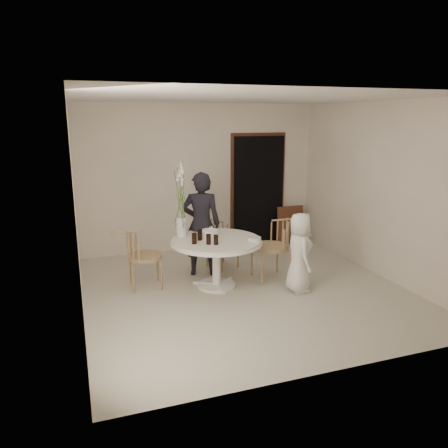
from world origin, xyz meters
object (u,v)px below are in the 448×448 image
object	(u,v)px
boy	(299,252)
flower_vase	(181,207)
chair_left	(136,251)
girl	(201,224)
table	(216,247)
chair_far	(218,236)
chair_right	(279,240)
birthday_cake	(210,234)

from	to	relation	value
boy	flower_vase	size ratio (longest dim) A/B	1.02
chair_left	girl	size ratio (longest dim) A/B	0.53
table	chair_far	distance (m)	0.94
chair_right	flower_vase	xyz separation A→B (m)	(-1.45, 0.30, 0.55)
chair_right	chair_left	xyz separation A→B (m)	(-2.14, 0.30, -0.05)
flower_vase	chair_left	bearing A→B (deg)	-179.81
boy	birthday_cake	size ratio (longest dim) A/B	4.58
girl	chair_right	bearing A→B (deg)	170.08
table	flower_vase	world-z (taller)	flower_vase
chair_left	birthday_cake	distance (m)	1.10
chair_right	girl	xyz separation A→B (m)	(-1.08, 0.55, 0.21)
table	girl	world-z (taller)	girl
table	boy	world-z (taller)	boy
birthday_cake	chair_left	bearing A→B (deg)	167.30
chair_right	boy	xyz separation A→B (m)	(0.05, -0.56, -0.04)
girl	flower_vase	size ratio (longest dim) A/B	1.46
girl	table	bearing A→B (deg)	112.63
girl	boy	bearing A→B (deg)	152.62
chair_far	chair_right	size ratio (longest dim) A/B	0.83
chair_left	birthday_cake	xyz separation A→B (m)	(1.05, -0.24, 0.22)
table	girl	xyz separation A→B (m)	(-0.06, 0.59, 0.21)
chair_far	birthday_cake	size ratio (longest dim) A/B	3.16
girl	flower_vase	world-z (taller)	flower_vase
boy	flower_vase	world-z (taller)	flower_vase
chair_right	boy	distance (m)	0.56
chair_left	flower_vase	distance (m)	0.91
boy	birthday_cake	distance (m)	1.32
boy	birthday_cake	world-z (taller)	boy
table	chair_far	world-z (taller)	chair_far
table	flower_vase	size ratio (longest dim) A/B	1.18
chair_left	chair_right	bearing A→B (deg)	-95.14
table	chair_far	bearing A→B (deg)	70.02
chair_far	girl	xyz separation A→B (m)	(-0.38, -0.29, 0.31)
chair_right	chair_left	size ratio (longest dim) A/B	1.08
girl	flower_vase	xyz separation A→B (m)	(-0.38, -0.25, 0.34)
chair_far	flower_vase	size ratio (longest dim) A/B	0.71
girl	birthday_cake	distance (m)	0.49
chair_right	girl	bearing A→B (deg)	-115.15
girl	boy	distance (m)	1.60
boy	birthday_cake	xyz separation A→B (m)	(-1.14, 0.63, 0.21)
birthday_cake	table	bearing A→B (deg)	-57.29
table	chair_left	bearing A→B (deg)	163.19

